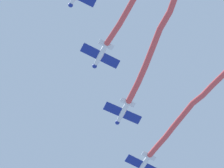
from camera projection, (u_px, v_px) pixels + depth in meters
name	position (u px, v px, depth m)	size (l,w,h in m)	color
airplane_lead	(143.00, 165.00, 77.34)	(4.58, 6.13, 1.53)	silver
smoke_trail_lead	(188.00, 111.00, 73.42)	(19.85, 4.64, 1.85)	#DB4C4C
airplane_left_wing	(123.00, 113.00, 74.31)	(4.51, 6.07, 1.53)	silver
smoke_trail_left_wing	(157.00, 40.00, 71.24)	(21.43, 1.80, 3.13)	#DB4C4C
airplane_right_wing	(100.00, 55.00, 71.27)	(4.54, 6.10, 1.53)	silver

